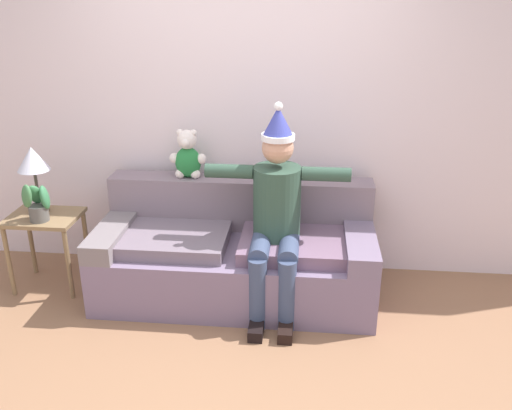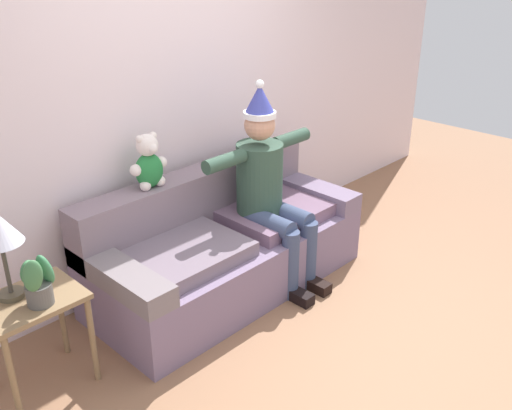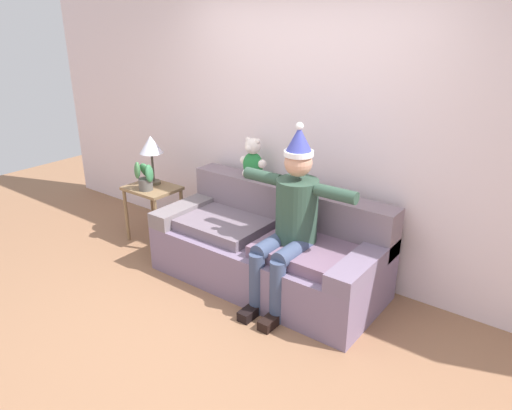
# 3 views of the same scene
# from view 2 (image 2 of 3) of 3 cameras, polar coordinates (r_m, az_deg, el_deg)

# --- Properties ---
(ground_plane) EXTENTS (10.00, 10.00, 0.00)m
(ground_plane) POSITION_cam_2_polar(r_m,az_deg,el_deg) (3.83, 7.63, -13.42)
(ground_plane) COLOR #926649
(back_wall) EXTENTS (7.00, 0.10, 2.70)m
(back_wall) POSITION_cam_2_polar(r_m,az_deg,el_deg) (4.22, -8.59, 10.76)
(back_wall) COLOR silver
(back_wall) RESTS_ON ground_plane
(couch) EXTENTS (2.05, 0.90, 0.83)m
(couch) POSITION_cam_2_polar(r_m,az_deg,el_deg) (4.22, -3.29, -4.03)
(couch) COLOR slate
(couch) RESTS_ON ground_plane
(person_seated) EXTENTS (1.02, 0.77, 1.50)m
(person_seated) POSITION_cam_2_polar(r_m,az_deg,el_deg) (4.12, 1.29, 1.99)
(person_seated) COLOR #304B3C
(person_seated) RESTS_ON ground_plane
(teddy_bear) EXTENTS (0.29, 0.17, 0.38)m
(teddy_bear) POSITION_cam_2_polar(r_m,az_deg,el_deg) (3.90, -10.64, 4.09)
(teddy_bear) COLOR #247B3A
(teddy_bear) RESTS_ON couch
(side_table) EXTENTS (0.53, 0.42, 0.60)m
(side_table) POSITION_cam_2_polar(r_m,az_deg,el_deg) (3.42, -21.33, -10.14)
(side_table) COLOR olive
(side_table) RESTS_ON ground_plane
(potted_plant) EXTENTS (0.22, 0.24, 0.31)m
(potted_plant) POSITION_cam_2_polar(r_m,az_deg,el_deg) (3.23, -20.98, -7.14)
(potted_plant) COLOR #575551
(potted_plant) RESTS_ON side_table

